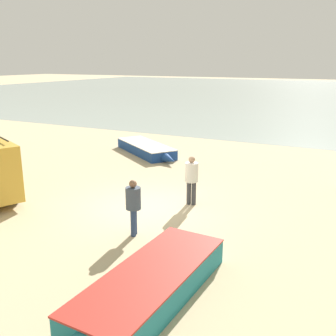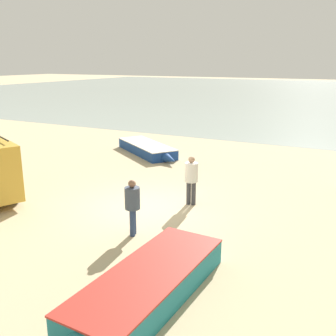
{
  "view_description": "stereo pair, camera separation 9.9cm",
  "coord_description": "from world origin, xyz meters",
  "px_view_note": "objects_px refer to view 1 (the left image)",
  "views": [
    {
      "loc": [
        6.21,
        -10.61,
        4.73
      ],
      "look_at": [
        0.06,
        1.51,
        1.0
      ],
      "focal_mm": 42.0,
      "sensor_mm": 36.0,
      "label": 1
    },
    {
      "loc": [
        6.3,
        -10.56,
        4.73
      ],
      "look_at": [
        0.06,
        1.51,
        1.0
      ],
      "focal_mm": 42.0,
      "sensor_mm": 36.0,
      "label": 2
    }
  ],
  "objects_px": {
    "fisherman_0": "(133,203)",
    "fisherman_1": "(192,176)",
    "fishing_rowboat_0": "(147,288)",
    "fishing_rowboat_2": "(147,149)"
  },
  "relations": [
    {
      "from": "fisherman_0",
      "to": "fisherman_1",
      "type": "distance_m",
      "value": 2.98
    },
    {
      "from": "fishing_rowboat_2",
      "to": "fisherman_0",
      "type": "bearing_deg",
      "value": -27.64
    },
    {
      "from": "fishing_rowboat_0",
      "to": "fisherman_0",
      "type": "distance_m",
      "value": 3.26
    },
    {
      "from": "fisherman_1",
      "to": "fishing_rowboat_2",
      "type": "bearing_deg",
      "value": 27.64
    },
    {
      "from": "fishing_rowboat_0",
      "to": "fishing_rowboat_2",
      "type": "relative_size",
      "value": 1.05
    },
    {
      "from": "fishing_rowboat_0",
      "to": "fishing_rowboat_2",
      "type": "height_order",
      "value": "fishing_rowboat_0"
    },
    {
      "from": "fishing_rowboat_0",
      "to": "fisherman_1",
      "type": "relative_size",
      "value": 3.05
    },
    {
      "from": "fishing_rowboat_2",
      "to": "fisherman_0",
      "type": "height_order",
      "value": "fisherman_0"
    },
    {
      "from": "fishing_rowboat_0",
      "to": "fisherman_0",
      "type": "relative_size",
      "value": 3.19
    },
    {
      "from": "fishing_rowboat_0",
      "to": "fisherman_0",
      "type": "height_order",
      "value": "fisherman_0"
    }
  ]
}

